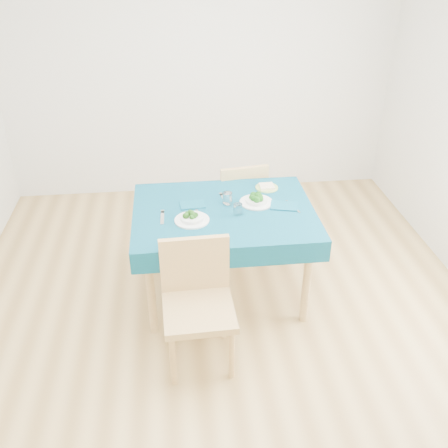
{
  "coord_description": "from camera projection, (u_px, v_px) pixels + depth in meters",
  "views": [
    {
      "loc": [
        -0.32,
        -2.82,
        2.55
      ],
      "look_at": [
        0.0,
        0.0,
        0.85
      ],
      "focal_mm": 40.0,
      "sensor_mm": 36.0,
      "label": 1
    }
  ],
  "objects": [
    {
      "name": "room_shell",
      "position": [
        224.0,
        154.0,
        3.06
      ],
      "size": [
        4.02,
        4.52,
        2.73
      ],
      "color": "olive",
      "rests_on": "ground"
    },
    {
      "name": "table",
      "position": [
        224.0,
        253.0,
        3.85
      ],
      "size": [
        1.33,
        1.01,
        0.76
      ],
      "primitive_type": "cube",
      "color": "#073F54",
      "rests_on": "ground"
    },
    {
      "name": "chair_near",
      "position": [
        198.0,
        293.0,
        3.13
      ],
      "size": [
        0.47,
        0.51,
        1.14
      ],
      "primitive_type": "cube",
      "rotation": [
        0.0,
        0.0,
        0.03
      ],
      "color": "tan",
      "rests_on": "ground"
    },
    {
      "name": "chair_far",
      "position": [
        238.0,
        194.0,
        4.42
      ],
      "size": [
        0.47,
        0.5,
        1.02
      ],
      "primitive_type": "cube",
      "rotation": [
        0.0,
        0.0,
        3.29
      ],
      "color": "tan",
      "rests_on": "ground"
    },
    {
      "name": "bowl_near",
      "position": [
        192.0,
        216.0,
        3.51
      ],
      "size": [
        0.25,
        0.25,
        0.08
      ],
      "primitive_type": null,
      "color": "white",
      "rests_on": "table"
    },
    {
      "name": "bowl_far",
      "position": [
        256.0,
        199.0,
        3.74
      ],
      "size": [
        0.25,
        0.25,
        0.08
      ],
      "primitive_type": null,
      "color": "white",
      "rests_on": "table"
    },
    {
      "name": "fork_near",
      "position": [
        162.0,
        218.0,
        3.56
      ],
      "size": [
        0.03,
        0.19,
        0.0
      ],
      "primitive_type": "cube",
      "rotation": [
        0.0,
        0.0,
        -0.02
      ],
      "color": "silver",
      "rests_on": "table"
    },
    {
      "name": "knife_near",
      "position": [
        201.0,
        217.0,
        3.57
      ],
      "size": [
        0.07,
        0.22,
        0.0
      ],
      "primitive_type": "cube",
      "rotation": [
        0.0,
        0.0,
        0.25
      ],
      "color": "silver",
      "rests_on": "table"
    },
    {
      "name": "fork_far",
      "position": [
        224.0,
        199.0,
        3.8
      ],
      "size": [
        0.06,
        0.19,
        0.0
      ],
      "primitive_type": "cube",
      "rotation": [
        0.0,
        0.0,
        0.18
      ],
      "color": "silver",
      "rests_on": "table"
    },
    {
      "name": "knife_far",
      "position": [
        293.0,
        206.0,
        3.71
      ],
      "size": [
        0.07,
        0.2,
        0.0
      ],
      "primitive_type": "cube",
      "rotation": [
        0.0,
        0.0,
        0.29
      ],
      "color": "silver",
      "rests_on": "table"
    },
    {
      "name": "napkin_near",
      "position": [
        192.0,
        205.0,
        3.72
      ],
      "size": [
        0.19,
        0.14,
        0.01
      ],
      "primitive_type": "cube",
      "rotation": [
        0.0,
        0.0,
        0.07
      ],
      "color": "#0B475D",
      "rests_on": "table"
    },
    {
      "name": "napkin_far",
      "position": [
        284.0,
        206.0,
        3.7
      ],
      "size": [
        0.23,
        0.19,
        0.01
      ],
      "primitive_type": "cube",
      "rotation": [
        0.0,
        0.0,
        -0.26
      ],
      "color": "#0B475D",
      "rests_on": "table"
    },
    {
      "name": "tumbler_center",
      "position": [
        227.0,
        198.0,
        3.72
      ],
      "size": [
        0.07,
        0.07,
        0.09
      ],
      "primitive_type": "cylinder",
      "color": "white",
      "rests_on": "table"
    },
    {
      "name": "tumbler_side",
      "position": [
        238.0,
        209.0,
        3.59
      ],
      "size": [
        0.06,
        0.06,
        0.08
      ],
      "primitive_type": "cylinder",
      "color": "white",
      "rests_on": "table"
    },
    {
      "name": "side_plate",
      "position": [
        267.0,
        188.0,
        3.97
      ],
      "size": [
        0.18,
        0.18,
        0.01
      ],
      "primitive_type": "cylinder",
      "color": "#9DBD5C",
      "rests_on": "table"
    },
    {
      "name": "bread_slice",
      "position": [
        267.0,
        186.0,
        3.96
      ],
      "size": [
        0.11,
        0.11,
        0.02
      ],
      "primitive_type": "cube",
      "rotation": [
        0.0,
        0.0,
        0.03
      ],
      "color": "beige",
      "rests_on": "side_plate"
    }
  ]
}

